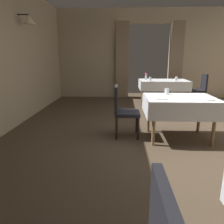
% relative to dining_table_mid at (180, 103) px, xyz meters
% --- Properties ---
extents(ground, '(10.08, 10.08, 0.00)m').
position_rel_dining_table_mid_xyz_m(ground, '(-0.07, -0.11, -0.64)').
color(ground, '#4C3D2D').
extents(wall_back, '(6.40, 0.27, 3.00)m').
position_rel_dining_table_mid_xyz_m(wall_back, '(-0.07, 4.07, 0.87)').
color(wall_back, tan).
rests_on(wall_back, ground).
extents(dining_table_mid, '(1.20, 0.91, 0.75)m').
position_rel_dining_table_mid_xyz_m(dining_table_mid, '(0.00, 0.00, 0.00)').
color(dining_table_mid, olive).
rests_on(dining_table_mid, ground).
extents(dining_table_far, '(1.43, 0.88, 0.75)m').
position_rel_dining_table_mid_xyz_m(dining_table_far, '(0.25, 2.78, 0.01)').
color(dining_table_far, olive).
rests_on(dining_table_far, ground).
extents(chair_mid_left, '(0.44, 0.44, 0.93)m').
position_rel_dining_table_mid_xyz_m(chair_mid_left, '(-0.99, 0.08, -0.13)').
color(chair_mid_left, black).
rests_on(chair_mid_left, ground).
extents(chair_far_right, '(0.44, 0.44, 0.93)m').
position_rel_dining_table_mid_xyz_m(chair_far_right, '(1.34, 2.85, -0.13)').
color(chair_far_right, black).
rests_on(chair_far_right, ground).
extents(plate_mid_a, '(0.23, 0.23, 0.01)m').
position_rel_dining_table_mid_xyz_m(plate_mid_a, '(0.39, -0.19, 0.11)').
color(plate_mid_a, white).
rests_on(plate_mid_a, dining_table_mid).
extents(plate_mid_b, '(0.23, 0.23, 0.01)m').
position_rel_dining_table_mid_xyz_m(plate_mid_b, '(-0.37, -0.18, 0.11)').
color(plate_mid_b, white).
rests_on(plate_mid_b, dining_table_mid).
extents(glass_mid_c, '(0.08, 0.08, 0.11)m').
position_rel_dining_table_mid_xyz_m(glass_mid_c, '(-0.17, 0.29, 0.16)').
color(glass_mid_c, silver).
rests_on(glass_mid_c, dining_table_mid).
extents(flower_vase_far, '(0.07, 0.07, 0.21)m').
position_rel_dining_table_mid_xyz_m(flower_vase_far, '(-0.28, 2.81, 0.22)').
color(flower_vase_far, silver).
rests_on(flower_vase_far, dining_table_far).
extents(glass_far_b, '(0.07, 0.07, 0.08)m').
position_rel_dining_table_mid_xyz_m(glass_far_b, '(0.54, 2.57, 0.15)').
color(glass_far_b, silver).
rests_on(glass_far_b, dining_table_far).
extents(glass_far_c, '(0.07, 0.07, 0.12)m').
position_rel_dining_table_mid_xyz_m(glass_far_c, '(-0.20, 2.49, 0.17)').
color(glass_far_c, silver).
rests_on(glass_far_c, dining_table_far).
extents(glass_far_d, '(0.08, 0.08, 0.08)m').
position_rel_dining_table_mid_xyz_m(glass_far_d, '(0.67, 3.00, 0.15)').
color(glass_far_d, silver).
rests_on(glass_far_d, dining_table_far).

